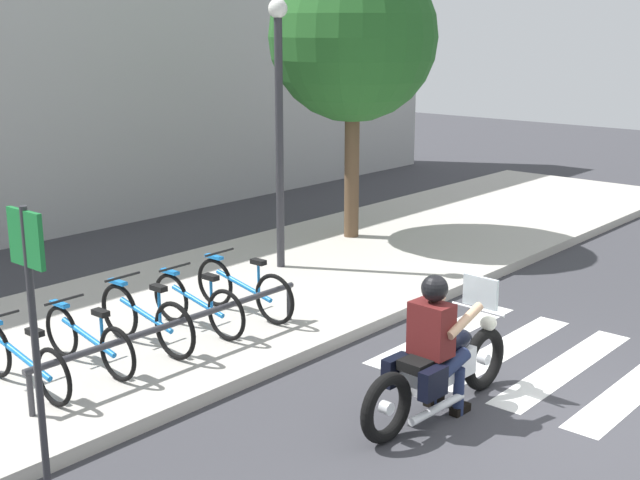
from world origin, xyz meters
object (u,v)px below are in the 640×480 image
Objects in this scene: motorcycle at (440,369)px; bicycle_1 at (88,340)px; bicycle_3 at (197,304)px; tree_near_rack at (353,38)px; street_sign at (32,303)px; rider at (436,335)px; bicycle_0 at (23,360)px; bicycle_4 at (244,289)px; street_lamp at (279,112)px; bike_rack at (177,325)px; bicycle_2 at (146,319)px.

bicycle_1 is at bearing 119.31° from motorcycle.
tree_near_rack reaches higher than bicycle_3.
rider is at bearing -25.14° from street_sign.
bicycle_0 is 0.97× the size of bicycle_4.
bicycle_3 is 0.39× the size of street_lamp.
rider is (-0.08, 0.01, 0.37)m from motorcycle.
bicycle_4 is 4.36m from street_sign.
bike_rack is at bearing -19.98° from bicycle_0.
rider is 7.26m from tree_near_rack.
bicycle_2 is (0.76, -0.00, 0.03)m from bicycle_1.
street_sign reaches higher than bicycle_3.
bicycle_4 is at bearing -148.13° from street_lamp.
bicycle_3 is at bearing -155.98° from street_lamp.
bicycle_0 reaches higher than bike_rack.
rider reaches higher than bicycle_3.
bicycle_1 is (-1.83, 3.26, 0.01)m from motorcycle.
motorcycle is 0.38m from rider.
street_sign is at bearing 155.27° from motorcycle.
bicycle_4 reaches higher than bicycle_0.
motorcycle is at bearing -98.11° from bicycle_4.
rider is at bearing 174.99° from motorcycle.
street_lamp is (2.47, 4.45, 1.67)m from rider.
street_lamp is (1.93, 1.20, 2.00)m from bicycle_4.
tree_near_rack is (2.20, 0.40, 1.03)m from street_lamp.
bicycle_3 is at bearing 35.97° from bike_rack.
bicycle_1 is 0.39× the size of street_lamp.
street_lamp is (2.70, 1.20, 2.01)m from bicycle_3.
rider is 5.36m from street_lamp.
bicycle_2 reaches higher than bicycle_0.
bicycle_4 reaches higher than bicycle_1.
rider is 3.31m from bicycle_4.
street_lamp is (3.46, 1.76, 1.94)m from bike_rack.
street_lamp is (2.40, 4.46, 2.04)m from motorcycle.
street_sign is (-2.32, -1.70, 1.15)m from bicycle_2.
bicycle_2 is at bearing 106.92° from rider.
tree_near_rack is at bearing 21.17° from bicycle_4.
motorcycle is 0.95× the size of street_sign.
bicycle_1 is 0.76m from bicycle_2.
tree_near_rack reaches higher than motorcycle.
rider is 0.88× the size of bicycle_2.
bicycle_0 is 2.21m from street_sign.
motorcycle is 3.73m from bicycle_1.
bicycle_0 is 0.41× the size of street_lamp.
bicycle_1 is 2.59m from street_sign.
street_lamp reaches higher than bicycle_4.
street_lamp is at bearing 24.02° from bicycle_3.
bike_rack is at bearing -144.03° from bicycle_3.
bicycle_3 reaches higher than bicycle_0.
street_sign is at bearing 154.86° from rider.
tree_near_rack is (7.19, 1.60, 3.06)m from bicycle_0.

